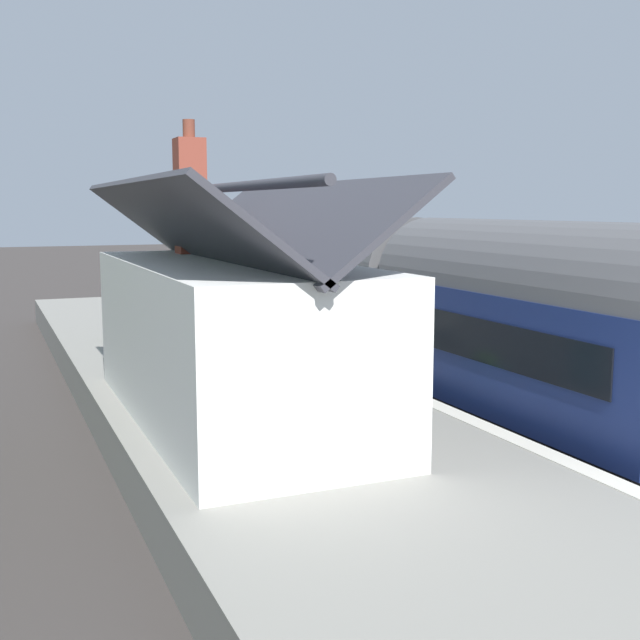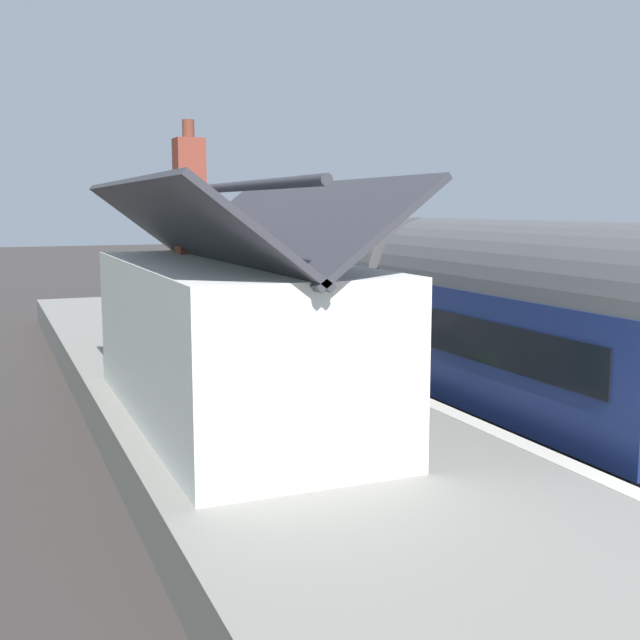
{
  "view_description": "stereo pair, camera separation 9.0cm",
  "coord_description": "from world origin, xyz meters",
  "px_view_note": "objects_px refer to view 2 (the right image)",
  "views": [
    {
      "loc": [
        -17.19,
        8.83,
        4.58
      ],
      "look_at": [
        -0.08,
        1.5,
        1.9
      ],
      "focal_mm": 44.39,
      "sensor_mm": 36.0,
      "label": 1
    },
    {
      "loc": [
        -17.22,
        8.74,
        4.58
      ],
      "look_at": [
        -0.08,
        1.5,
        1.9
      ],
      "focal_mm": 44.39,
      "sensor_mm": 36.0,
      "label": 2
    }
  ],
  "objects_px": {
    "train": "(414,304)",
    "planter_edge_near": "(277,329)",
    "planter_edge_far": "(367,378)",
    "station_building": "(230,333)",
    "bench_mid_platform": "(151,303)",
    "lamp_post_platform": "(220,244)",
    "bench_by_lamp": "(183,316)",
    "station_sign_board": "(285,308)",
    "bench_platform_end": "(211,330)",
    "planter_bench_left": "(121,325)"
  },
  "relations": [
    {
      "from": "train",
      "to": "bench_by_lamp",
      "type": "bearing_deg",
      "value": 36.12
    },
    {
      "from": "station_building",
      "to": "bench_mid_platform",
      "type": "xyz_separation_m",
      "value": [
        13.26,
        -1.16,
        -1.03
      ]
    },
    {
      "from": "bench_by_lamp",
      "to": "lamp_post_platform",
      "type": "xyz_separation_m",
      "value": [
        2.18,
        -1.77,
        1.99
      ]
    },
    {
      "from": "bench_by_lamp",
      "to": "station_sign_board",
      "type": "xyz_separation_m",
      "value": [
        -4.6,
        -1.5,
        0.71
      ]
    },
    {
      "from": "planter_bench_left",
      "to": "train",
      "type": "bearing_deg",
      "value": -129.05
    },
    {
      "from": "bench_platform_end",
      "to": "planter_edge_near",
      "type": "xyz_separation_m",
      "value": [
        0.01,
        -1.83,
        -0.06
      ]
    },
    {
      "from": "bench_mid_platform",
      "to": "planter_edge_near",
      "type": "xyz_separation_m",
      "value": [
        -6.53,
        -2.14,
        -0.06
      ]
    },
    {
      "from": "train",
      "to": "bench_by_lamp",
      "type": "relative_size",
      "value": 12.54
    },
    {
      "from": "planter_edge_near",
      "to": "planter_bench_left",
      "type": "relative_size",
      "value": 0.9
    },
    {
      "from": "station_sign_board",
      "to": "station_building",
      "type": "bearing_deg",
      "value": 150.31
    },
    {
      "from": "train",
      "to": "planter_edge_near",
      "type": "height_order",
      "value": "train"
    },
    {
      "from": "train",
      "to": "lamp_post_platform",
      "type": "xyz_separation_m",
      "value": [
        8.16,
        2.59,
        1.16
      ]
    },
    {
      "from": "train",
      "to": "lamp_post_platform",
      "type": "relative_size",
      "value": 5.03
    },
    {
      "from": "station_building",
      "to": "planter_bench_left",
      "type": "xyz_separation_m",
      "value": [
        8.89,
        0.53,
        -1.06
      ]
    },
    {
      "from": "bench_mid_platform",
      "to": "lamp_post_platform",
      "type": "bearing_deg",
      "value": -123.27
    },
    {
      "from": "lamp_post_platform",
      "to": "station_sign_board",
      "type": "bearing_deg",
      "value": 177.65
    },
    {
      "from": "train",
      "to": "station_sign_board",
      "type": "distance_m",
      "value": 3.19
    },
    {
      "from": "train",
      "to": "planter_edge_near",
      "type": "relative_size",
      "value": 21.64
    },
    {
      "from": "train",
      "to": "bench_platform_end",
      "type": "xyz_separation_m",
      "value": [
        2.96,
        4.33,
        -0.84
      ]
    },
    {
      "from": "bench_by_lamp",
      "to": "planter_edge_far",
      "type": "relative_size",
      "value": 1.54
    },
    {
      "from": "bench_platform_end",
      "to": "lamp_post_platform",
      "type": "distance_m",
      "value": 5.83
    },
    {
      "from": "station_building",
      "to": "bench_mid_platform",
      "type": "distance_m",
      "value": 13.36
    },
    {
      "from": "lamp_post_platform",
      "to": "bench_mid_platform",
      "type": "bearing_deg",
      "value": 56.73
    },
    {
      "from": "station_building",
      "to": "bench_by_lamp",
      "type": "relative_size",
      "value": 6.01
    },
    {
      "from": "station_building",
      "to": "station_sign_board",
      "type": "relative_size",
      "value": 5.39
    },
    {
      "from": "bench_mid_platform",
      "to": "station_sign_board",
      "type": "height_order",
      "value": "station_sign_board"
    },
    {
      "from": "planter_bench_left",
      "to": "planter_edge_far",
      "type": "xyz_separation_m",
      "value": [
        -8.14,
        -3.56,
        -0.15
      ]
    },
    {
      "from": "bench_mid_platform",
      "to": "station_sign_board",
      "type": "bearing_deg",
      "value": -167.72
    },
    {
      "from": "lamp_post_platform",
      "to": "station_sign_board",
      "type": "distance_m",
      "value": 6.91
    },
    {
      "from": "bench_platform_end",
      "to": "station_sign_board",
      "type": "relative_size",
      "value": 0.9
    },
    {
      "from": "bench_platform_end",
      "to": "planter_edge_far",
      "type": "xyz_separation_m",
      "value": [
        -5.97,
        -1.56,
        -0.19
      ]
    },
    {
      "from": "planter_edge_far",
      "to": "station_sign_board",
      "type": "bearing_deg",
      "value": 1.29
    },
    {
      "from": "bench_by_lamp",
      "to": "station_building",
      "type": "bearing_deg",
      "value": 171.62
    },
    {
      "from": "bench_platform_end",
      "to": "planter_bench_left",
      "type": "relative_size",
      "value": 1.55
    },
    {
      "from": "planter_edge_near",
      "to": "station_sign_board",
      "type": "distance_m",
      "value": 1.81
    },
    {
      "from": "bench_by_lamp",
      "to": "planter_edge_far",
      "type": "height_order",
      "value": "bench_by_lamp"
    },
    {
      "from": "station_sign_board",
      "to": "bench_platform_end",
      "type": "bearing_deg",
      "value": 42.78
    },
    {
      "from": "station_building",
      "to": "planter_edge_near",
      "type": "bearing_deg",
      "value": -26.08
    },
    {
      "from": "station_sign_board",
      "to": "planter_bench_left",
      "type": "bearing_deg",
      "value": 42.68
    },
    {
      "from": "bench_platform_end",
      "to": "planter_bench_left",
      "type": "height_order",
      "value": "planter_bench_left"
    },
    {
      "from": "bench_mid_platform",
      "to": "bench_by_lamp",
      "type": "bearing_deg",
      "value": -175.57
    },
    {
      "from": "train",
      "to": "planter_edge_far",
      "type": "xyz_separation_m",
      "value": [
        -3.01,
        2.77,
        -1.03
      ]
    },
    {
      "from": "train",
      "to": "station_building",
      "type": "height_order",
      "value": "station_building"
    },
    {
      "from": "planter_edge_far",
      "to": "station_building",
      "type": "bearing_deg",
      "value": 103.91
    },
    {
      "from": "lamp_post_platform",
      "to": "station_sign_board",
      "type": "height_order",
      "value": "lamp_post_platform"
    },
    {
      "from": "station_sign_board",
      "to": "bench_mid_platform",
      "type": "bearing_deg",
      "value": 12.28
    },
    {
      "from": "station_building",
      "to": "bench_by_lamp",
      "type": "height_order",
      "value": "station_building"
    },
    {
      "from": "bench_by_lamp",
      "to": "planter_edge_far",
      "type": "distance_m",
      "value": 9.13
    },
    {
      "from": "station_building",
      "to": "planter_bench_left",
      "type": "relative_size",
      "value": 9.29
    },
    {
      "from": "planter_edge_near",
      "to": "planter_edge_far",
      "type": "distance_m",
      "value": 6.0
    }
  ]
}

